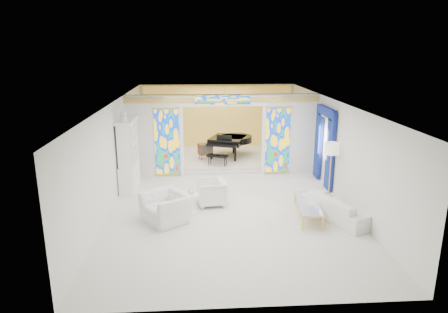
{
  "coord_description": "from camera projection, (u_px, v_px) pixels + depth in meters",
  "views": [
    {
      "loc": [
        -0.87,
        -12.3,
        4.61
      ],
      "look_at": [
        -0.07,
        0.2,
        1.19
      ],
      "focal_mm": 32.0,
      "sensor_mm": 36.0,
      "label": 1
    }
  ],
  "objects": [
    {
      "name": "side_table",
      "position": [
        191.0,
        201.0,
        11.43
      ],
      "size": [
        0.61,
        0.61,
        0.58
      ],
      "rotation": [
        0.0,
        0.0,
        0.42
      ],
      "color": "white",
      "rests_on": "floor"
    },
    {
      "name": "stained_glass_left",
      "position": [
        167.0,
        142.0,
        14.46
      ],
      "size": [
        0.9,
        0.04,
        2.4
      ],
      "primitive_type": "cube",
      "color": "gold",
      "rests_on": "partition_wall"
    },
    {
      "name": "wall_right",
      "position": [
        334.0,
        147.0,
        12.93
      ],
      "size": [
        0.02,
        12.0,
        3.0
      ],
      "primitive_type": "cube",
      "color": "silver",
      "rests_on": "floor"
    },
    {
      "name": "wall_back",
      "position": [
        218.0,
        117.0,
        18.49
      ],
      "size": [
        7.0,
        0.02,
        3.0
      ],
      "primitive_type": "cube",
      "color": "silver",
      "rests_on": "floor"
    },
    {
      "name": "tv_console",
      "position": [
        205.0,
        149.0,
        16.35
      ],
      "size": [
        0.65,
        0.54,
        0.64
      ],
      "rotation": [
        0.0,
        0.0,
        0.33
      ],
      "color": "brown",
      "rests_on": "alcove_platform"
    },
    {
      "name": "stained_glass_transom",
      "position": [
        223.0,
        100.0,
        14.19
      ],
      "size": [
        2.0,
        0.04,
        0.34
      ],
      "primitive_type": "cube",
      "color": "gold",
      "rests_on": "partition_wall"
    },
    {
      "name": "stained_glass_right",
      "position": [
        278.0,
        141.0,
        14.71
      ],
      "size": [
        0.9,
        0.04,
        2.4
      ],
      "primitive_type": "cube",
      "color": "gold",
      "rests_on": "partition_wall"
    },
    {
      "name": "gold_curtain_back",
      "position": [
        218.0,
        118.0,
        18.38
      ],
      "size": [
        6.7,
        0.1,
        2.9
      ],
      "primitive_type": "cube",
      "color": "#E3C54F",
      "rests_on": "wall_back"
    },
    {
      "name": "wall_left",
      "position": [
        115.0,
        150.0,
        12.5
      ],
      "size": [
        0.02,
        12.0,
        3.0
      ],
      "primitive_type": "cube",
      "color": "silver",
      "rests_on": "floor"
    },
    {
      "name": "coffee_table",
      "position": [
        308.0,
        203.0,
        11.18
      ],
      "size": [
        0.84,
        2.01,
        0.43
      ],
      "rotation": [
        0.0,
        0.0,
        -0.13
      ],
      "color": "silver",
      "rests_on": "floor"
    },
    {
      "name": "vase",
      "position": [
        191.0,
        191.0,
        11.35
      ],
      "size": [
        0.23,
        0.23,
        0.19
      ],
      "primitive_type": "imported",
      "rotation": [
        0.0,
        0.0,
        -0.25
      ],
      "color": "silver",
      "rests_on": "side_table"
    },
    {
      "name": "china_cabinet",
      "position": [
        128.0,
        156.0,
        13.18
      ],
      "size": [
        0.56,
        1.46,
        2.72
      ],
      "color": "white",
      "rests_on": "floor"
    },
    {
      "name": "armchair_left",
      "position": [
        166.0,
        208.0,
        10.9
      ],
      "size": [
        1.57,
        1.6,
        0.79
      ],
      "primitive_type": "imported",
      "rotation": [
        0.0,
        0.0,
        -0.95
      ],
      "color": "silver",
      "rests_on": "floor"
    },
    {
      "name": "ceiling",
      "position": [
        227.0,
        102.0,
        12.32
      ],
      "size": [
        7.0,
        12.0,
        0.02
      ],
      "primitive_type": "cube",
      "color": "white",
      "rests_on": "wall_back"
    },
    {
      "name": "chandelier",
      "position": [
        225.0,
        100.0,
        16.3
      ],
      "size": [
        0.48,
        0.48,
        0.3
      ],
      "primitive_type": "cylinder",
      "color": "gold",
      "rests_on": "ceiling"
    },
    {
      "name": "partition_wall",
      "position": [
        223.0,
        131.0,
        14.6
      ],
      "size": [
        7.0,
        0.22,
        3.0
      ],
      "color": "silver",
      "rests_on": "floor"
    },
    {
      "name": "wall_front",
      "position": [
        251.0,
        233.0,
        6.94
      ],
      "size": [
        7.0,
        0.02,
        3.0
      ],
      "primitive_type": "cube",
      "color": "silver",
      "rests_on": "floor"
    },
    {
      "name": "alcove_platform",
      "position": [
        220.0,
        157.0,
        17.04
      ],
      "size": [
        6.8,
        3.8,
        0.18
      ],
      "primitive_type": "cube",
      "color": "silver",
      "rests_on": "floor"
    },
    {
      "name": "grand_piano",
      "position": [
        231.0,
        140.0,
        16.73
      ],
      "size": [
        2.17,
        2.65,
        1.02
      ],
      "rotation": [
        0.0,
        0.0,
        -0.37
      ],
      "color": "black",
      "rests_on": "alcove_platform"
    },
    {
      "name": "floor_lamp",
      "position": [
        332.0,
        151.0,
        12.23
      ],
      "size": [
        0.57,
        0.57,
        1.81
      ],
      "rotation": [
        0.0,
        0.0,
        0.36
      ],
      "color": "gold",
      "rests_on": "floor"
    },
    {
      "name": "blue_drapes",
      "position": [
        325.0,
        140.0,
        13.58
      ],
      "size": [
        0.14,
        1.85,
        2.65
      ],
      "color": "navy",
      "rests_on": "wall_right"
    },
    {
      "name": "armchair_right",
      "position": [
        211.0,
        192.0,
        12.05
      ],
      "size": [
        0.95,
        0.93,
        0.77
      ],
      "primitive_type": "imported",
      "rotation": [
        0.0,
        0.0,
        -1.45
      ],
      "color": "white",
      "rests_on": "floor"
    },
    {
      "name": "sofa",
      "position": [
        338.0,
        207.0,
        11.08
      ],
      "size": [
        1.69,
        2.37,
        0.64
      ],
      "primitive_type": "imported",
      "rotation": [
        0.0,
        0.0,
        1.99
      ],
      "color": "white",
      "rests_on": "floor"
    },
    {
      "name": "floor",
      "position": [
        226.0,
        193.0,
        13.11
      ],
      "size": [
        12.0,
        12.0,
        0.0
      ],
      "primitive_type": "plane",
      "color": "silver",
      "rests_on": "ground"
    }
  ]
}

